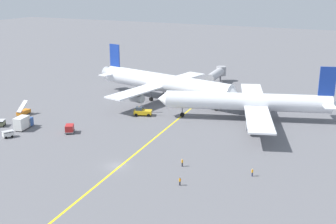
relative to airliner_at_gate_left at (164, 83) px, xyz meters
name	(u,v)px	position (x,y,z in m)	size (l,w,h in m)	color
ground_plane	(116,166)	(13.90, -51.98, -5.86)	(600.00, 600.00, 0.00)	slate
taxiway_stripe	(140,150)	(14.14, -41.98, -5.86)	(0.50, 120.00, 0.01)	yellow
airliner_at_gate_left	(164,83)	(0.00, 0.00, 0.00)	(53.90, 45.85, 16.73)	white
airliner_being_pushed	(249,102)	(30.67, -8.08, -0.74)	(50.15, 48.76, 15.79)	white
pushback_tug	(142,112)	(1.52, -17.86, -4.68)	(8.28, 4.10, 2.81)	gold
gse_baggage_cart_trailing	(2,123)	(-28.32, -43.07, -5.00)	(2.69, 3.15, 1.71)	#666B4C
gse_container_dolly_flat	(70,129)	(-8.23, -39.33, -4.69)	(3.51, 3.87, 2.15)	slate
gse_stair_truck_yellow	(23,112)	(-30.39, -32.63, -4.83)	(2.70, 4.85, 4.06)	orange
gse_catering_truck_tall	(23,122)	(-21.37, -42.09, -4.10)	(3.41, 6.18, 3.50)	#2D5199
gse_baggage_cart_near_cluster	(8,134)	(-20.10, -48.82, -5.00)	(2.70, 3.15, 1.71)	silver
ground_crew_wing_walker_right	(182,162)	(26.78, -45.98, -4.96)	(0.40, 0.43, 1.73)	black
ground_crew_ramp_agent_by_cones	(252,172)	(41.52, -44.25, -4.99)	(0.36, 0.50, 1.67)	#2D3351
ground_crew_marshaller_foreground	(180,181)	(29.97, -54.30, -5.01)	(0.48, 0.36, 1.64)	black
jet_bridge	(217,74)	(7.77, 29.65, -1.80)	(4.43, 17.52, 5.84)	#B7B7BC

